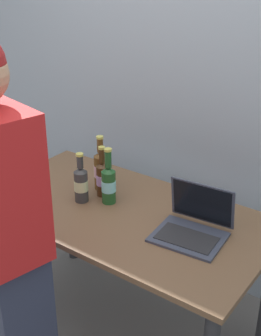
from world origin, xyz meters
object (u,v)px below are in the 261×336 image
Objects in this scene: laptop at (193,224)px; beer_bottle_brown at (102,177)px; beer_bottle_green at (101,169)px; beer_bottle_dark at (81,183)px; person_figure at (3,252)px; coffee_mug at (25,205)px; beer_bottle_amber at (109,183)px.

beer_bottle_brown is (-0.57, 0.04, 0.06)m from laptop.
beer_bottle_green is (-0.62, 0.10, 0.07)m from laptop.
laptop is at bearing -4.24° from beer_bottle_brown.
laptop is 1.26× the size of beer_bottle_dark.
person_figure reaches higher than laptop.
beer_bottle_dark is 0.30m from coffee_mug.
laptop reaches higher than coffee_mug.
beer_bottle_dark is 0.65m from person_figure.
beer_bottle_amber is at bearing -36.34° from beer_bottle_green.
beer_bottle_green is 2.73× the size of coffee_mug.
beer_bottle_green reaches higher than laptop.
beer_bottle_green is at bearing 143.66° from beer_bottle_amber.
beer_bottle_amber is at bearing 91.73° from person_figure.
laptop is 1.13× the size of beer_bottle_amber.
beer_bottle_green is at bearing 92.26° from beer_bottle_dark.
beer_bottle_dark is at bearing -173.39° from laptop.
beer_bottle_amber is 0.70m from person_figure.
coffee_mug is (-0.19, -0.37, -0.06)m from beer_bottle_brown.
beer_bottle_amber is 0.17× the size of person_figure.
laptop is at bearing -0.09° from beer_bottle_amber.
laptop is 0.83m from coffee_mug.
beer_bottle_dark is at bearing -149.61° from beer_bottle_amber.
beer_bottle_green is at bearing 135.59° from beer_bottle_brown.
person_figure is (0.02, -0.70, -0.01)m from beer_bottle_amber.
beer_bottle_green is 0.81m from person_figure.
laptop is 1.11× the size of beer_bottle_green.
person_figure is 0.47m from coffee_mug.
beer_bottle_green reaches higher than beer_bottle_amber.
coffee_mug is (-0.26, -0.33, -0.07)m from beer_bottle_amber.
beer_bottle_brown is 0.16× the size of person_figure.
laptop is 0.62m from beer_bottle_dark.
person_figure is at bearing -52.42° from coffee_mug.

